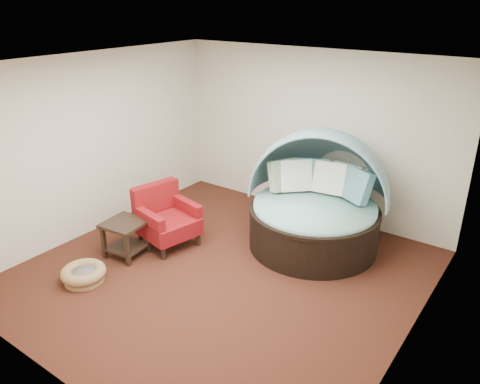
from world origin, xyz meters
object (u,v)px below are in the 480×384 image
Objects in this scene: pet_basket at (84,274)px; side_table at (126,234)px; canopy_daybed at (317,193)px; red_armchair at (166,218)px.

side_table reaches higher than pet_basket.
canopy_daybed is 3.48m from pet_basket.
canopy_daybed is 4.01× the size of side_table.
pet_basket is at bearing -143.24° from canopy_daybed.
canopy_daybed is 3.34× the size of pet_basket.
side_table is at bearing -97.80° from red_armchair.
canopy_daybed is 2.64× the size of red_armchair.
side_table is at bearing -153.82° from canopy_daybed.
canopy_daybed reaches higher than side_table.
red_armchair is (-1.84, -1.34, -0.40)m from canopy_daybed.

